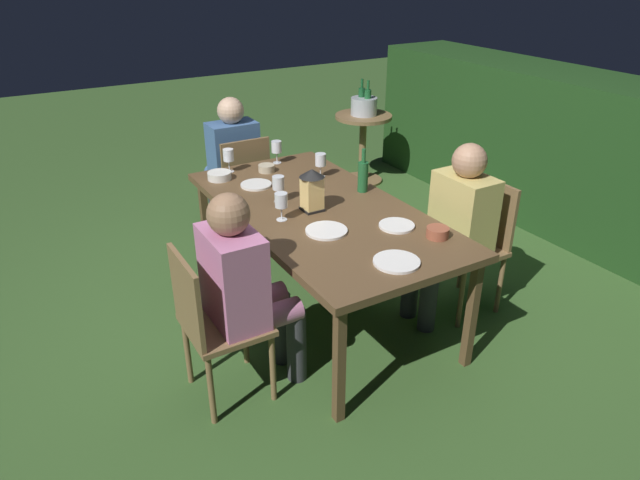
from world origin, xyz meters
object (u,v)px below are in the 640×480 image
Objects in this scene: plate_b at (397,226)px; side_table at (363,138)px; bowl_bread at (266,168)px; person_in_mustard at (454,225)px; plate_a at (256,185)px; dining_table at (320,215)px; lantern_centerpiece at (312,188)px; plate_c at (326,231)px; green_bottle_on_table at (363,176)px; person_in_pink at (246,285)px; person_in_blue at (231,158)px; bowl_salad at (219,175)px; wine_glass_d at (228,156)px; chair_side_left_b at (212,320)px; bowl_olives at (438,232)px; plate_d at (397,262)px; chair_head_near at (242,183)px; wine_glass_a at (281,202)px; wine_glass_c at (321,161)px; wine_glass_e at (277,148)px; chair_side_right_b at (474,240)px; ice_bucket at (364,105)px; wine_glass_b at (278,184)px.

plate_b is 0.29× the size of side_table.
side_table is at bearing 124.39° from bowl_bread.
plate_a is at bearing -138.33° from person_in_mustard.
lantern_centerpiece reaches higher than dining_table.
plate_b is 0.41m from plate_c.
plate_b is (0.55, -0.14, -0.10)m from green_bottle_on_table.
person_in_blue is at bearing 159.64° from person_in_pink.
wine_glass_d is at bearing 131.81° from bowl_salad.
plate_a is 0.28m from bowl_bread.
chair_side_left_b is 1.31m from bowl_olives.
green_bottle_on_table is 0.99m from plate_d.
chair_side_left_b is at bearing -90.23° from plate_b.
chair_head_near is 5.15× the size of wine_glass_a.
dining_table is 2.86× the size of side_table.
wine_glass_c is 0.48m from plate_a.
wine_glass_d is 0.28m from bowl_bread.
chair_head_near is 1.36m from wine_glass_a.
wine_glass_d is 0.38m from wine_glass_e.
person_in_mustard is 1.63m from bowl_salad.
bowl_bread is at bearing -179.99° from dining_table.
plate_b is (1.35, 0.48, -0.11)m from wine_glass_d.
bowl_salad is (-1.24, 0.35, 0.13)m from person_in_pink.
person_in_blue is at bearing 180.00° from dining_table.
side_table is (-1.37, 1.31, -0.39)m from wine_glass_c.
plate_c is (1.75, -0.14, 0.11)m from person_in_blue.
bowl_salad is at bearing -48.19° from wine_glass_d.
chair_side_right_b reaches higher than bowl_olives.
lantern_centerpiece is 0.91× the size of green_bottle_on_table.
person_in_mustard is 0.43m from bowl_olives.
wine_glass_a is at bearing -128.51° from plate_b.
side_table is at bearing 110.67° from chair_head_near.
wine_glass_d is 0.80× the size of plate_a.
bowl_bread is (0.13, -0.15, -0.09)m from wine_glass_e.
person_in_mustard is at bearing 57.37° from dining_table.
wine_glass_c is at bearing 151.70° from plate_c.
chair_side_left_b is 3.38m from side_table.
plate_c is at bearing -38.70° from ice_bucket.
side_table is (-0.40, 1.59, -0.17)m from person_in_blue.
chair_side_right_b is (0.45, 0.90, -0.20)m from dining_table.
chair_head_near is (-1.70, 0.90, 0.00)m from chair_side_left_b.
green_bottle_on_table reaches higher than wine_glass_b.
bowl_olives is 2.81m from ice_bucket.
person_in_blue reaches higher than wine_glass_c.
chair_head_near is at bearing 177.42° from lantern_centerpiece.
plate_b is at bearing 31.62° from wine_glass_b.
chair_head_near is 1.31m from lantern_centerpiece.
chair_side_left_b is 0.76× the size of person_in_mustard.
person_in_blue is 1.03m from wine_glass_c.
person_in_blue is at bearing 154.62° from chair_side_left_b.
wine_glass_e is (-1.34, 0.85, 0.22)m from person_in_pink.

